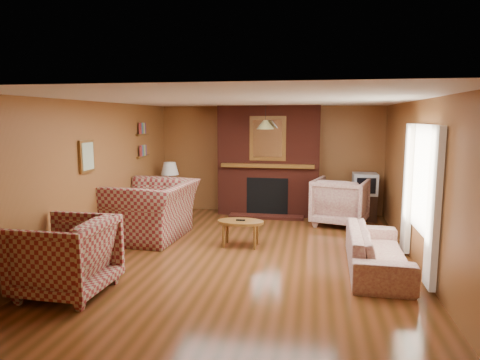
% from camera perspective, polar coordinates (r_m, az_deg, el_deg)
% --- Properties ---
extents(floor, '(6.50, 6.50, 0.00)m').
position_cam_1_polar(floor, '(6.79, 0.99, -10.07)').
color(floor, '#47280F').
rests_on(floor, ground).
extents(ceiling, '(6.50, 6.50, 0.00)m').
position_cam_1_polar(ceiling, '(6.44, 1.04, 10.62)').
color(ceiling, silver).
rests_on(ceiling, wall_back).
extents(wall_back, '(6.50, 0.00, 6.50)m').
position_cam_1_polar(wall_back, '(9.71, 4.01, 2.73)').
color(wall_back, brown).
rests_on(wall_back, floor).
extents(wall_front, '(6.50, 0.00, 6.50)m').
position_cam_1_polar(wall_front, '(3.40, -7.63, -7.80)').
color(wall_front, brown).
rests_on(wall_front, floor).
extents(wall_left, '(0.00, 6.50, 6.50)m').
position_cam_1_polar(wall_left, '(7.32, -18.70, 0.49)').
color(wall_left, brown).
rests_on(wall_left, floor).
extents(wall_right, '(0.00, 6.50, 6.50)m').
position_cam_1_polar(wall_right, '(6.60, 22.98, -0.54)').
color(wall_right, brown).
rests_on(wall_right, floor).
extents(fireplace, '(2.20, 0.82, 2.40)m').
position_cam_1_polar(fireplace, '(9.45, 3.84, 2.47)').
color(fireplace, '#4C1910').
rests_on(fireplace, floor).
extents(window_right, '(0.10, 1.85, 2.00)m').
position_cam_1_polar(window_right, '(6.41, 22.92, -1.45)').
color(window_right, beige).
rests_on(window_right, wall_right).
extents(bookshelf, '(0.09, 0.55, 0.71)m').
position_cam_1_polar(bookshelf, '(8.96, -12.69, 5.08)').
color(bookshelf, brown).
rests_on(bookshelf, wall_left).
extents(botanical_print, '(0.05, 0.40, 0.50)m').
position_cam_1_polar(botanical_print, '(7.01, -19.76, 2.99)').
color(botanical_print, brown).
rests_on(botanical_print, wall_left).
extents(pendant_light, '(0.36, 0.36, 0.48)m').
position_cam_1_polar(pendant_light, '(8.72, 3.41, 7.38)').
color(pendant_light, black).
rests_on(pendant_light, ceiling).
extents(plaid_loveseat, '(1.45, 1.64, 1.01)m').
position_cam_1_polar(plaid_loveseat, '(7.80, -11.73, -3.96)').
color(plaid_loveseat, maroon).
rests_on(plaid_loveseat, floor).
extents(plaid_armchair, '(1.07, 1.04, 0.95)m').
position_cam_1_polar(plaid_armchair, '(5.67, -22.26, -9.41)').
color(plaid_armchair, maroon).
rests_on(plaid_armchair, floor).
extents(floral_sofa, '(0.83, 2.00, 0.58)m').
position_cam_1_polar(floral_sofa, '(6.40, 17.81, -8.90)').
color(floral_sofa, '#C3B797').
rests_on(floral_sofa, floor).
extents(floral_armchair, '(1.25, 1.28, 0.95)m').
position_cam_1_polar(floral_armchair, '(8.81, 13.24, -2.81)').
color(floral_armchair, '#C3B797').
rests_on(floral_armchair, floor).
extents(coffee_table, '(0.78, 0.48, 0.46)m').
position_cam_1_polar(coffee_table, '(7.17, 0.08, -5.94)').
color(coffee_table, brown).
rests_on(coffee_table, floor).
extents(side_table, '(0.41, 0.41, 0.54)m').
position_cam_1_polar(side_table, '(9.53, -9.25, -3.11)').
color(side_table, brown).
rests_on(side_table, floor).
extents(table_lamp, '(0.39, 0.39, 0.64)m').
position_cam_1_polar(table_lamp, '(9.42, -9.34, 0.64)').
color(table_lamp, white).
rests_on(table_lamp, side_table).
extents(tv_stand, '(0.51, 0.47, 0.54)m').
position_cam_1_polar(tv_stand, '(9.41, 16.20, -3.49)').
color(tv_stand, black).
rests_on(tv_stand, floor).
extents(crt_tv, '(0.49, 0.50, 0.45)m').
position_cam_1_polar(crt_tv, '(9.32, 16.32, -0.51)').
color(crt_tv, '#B0B2B8').
rests_on(crt_tv, tv_stand).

